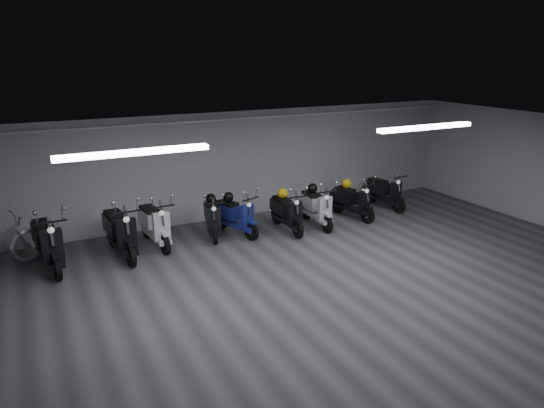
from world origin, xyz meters
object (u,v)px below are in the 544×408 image
scooter_4 (235,210)px  scooter_7 (352,196)px  helmet_0 (347,184)px  scooter_3 (212,212)px  scooter_0 (47,235)px  scooter_5 (287,206)px  helmet_2 (283,193)px  helmet_1 (211,199)px  scooter_8 (385,187)px  scooter_2 (154,218)px  helmet_3 (228,197)px  scooter_1 (120,224)px  helmet_4 (313,188)px  scooter_6 (317,201)px

scooter_4 → scooter_7: (3.24, -0.23, -0.00)m
scooter_4 → scooter_7: size_ratio=1.00×
helmet_0 → scooter_3: bearing=177.5°
scooter_3 → scooter_4: scooter_4 is taller
scooter_0 → scooter_5: scooter_0 is taller
helmet_2 → helmet_1: bearing=164.8°
scooter_8 → scooter_2: bearing=173.4°
scooter_0 → helmet_3: 4.09m
scooter_1 → scooter_7: scooter_1 is taller
scooter_4 → helmet_0: scooter_4 is taller
scooter_0 → scooter_4: 4.15m
scooter_1 → helmet_1: bearing=7.4°
helmet_0 → scooter_8: bearing=4.1°
scooter_1 → scooter_7: size_ratio=1.17×
helmet_4 → scooter_5: bearing=-164.3°
helmet_2 → helmet_4: bearing=0.6°
scooter_5 → helmet_3: 1.45m
scooter_3 → helmet_2: 1.81m
scooter_0 → scooter_8: bearing=-5.8°
helmet_2 → scooter_1: bearing=-179.3°
helmet_0 → scooter_1: bearing=-178.7°
scooter_1 → scooter_4: bearing=-2.5°
scooter_5 → scooter_2: bearing=172.5°
scooter_2 → helmet_1: 1.47m
scooter_6 → scooter_1: bearing=-178.5°
scooter_0 → scooter_7: size_ratio=1.18×
scooter_1 → helmet_0: bearing=-4.2°
scooter_3 → helmet_4: bearing=9.3°
helmet_4 → helmet_3: bearing=172.1°
scooter_4 → helmet_1: scooter_4 is taller
helmet_4 → scooter_7: bearing=-7.5°
scooter_5 → scooter_8: same height
scooter_5 → helmet_3: size_ratio=6.71×
scooter_5 → scooter_1: bearing=178.2°
scooter_3 → helmet_4: scooter_3 is taller
scooter_1 → helmet_1: scooter_1 is taller
scooter_2 → helmet_2: scooter_2 is taller
helmet_2 → helmet_4: (0.86, 0.01, 0.02)m
scooter_4 → helmet_0: bearing=-19.4°
helmet_3 → helmet_1: bearing=158.7°
scooter_5 → scooter_6: size_ratio=0.98×
scooter_6 → scooter_7: scooter_6 is taller
scooter_6 → helmet_3: 2.24m
scooter_0 → scooter_4: (4.15, 0.15, -0.11)m
scooter_3 → scooter_5: (1.76, -0.48, 0.03)m
helmet_3 → helmet_4: (2.18, -0.30, 0.02)m
scooter_4 → helmet_4: bearing=-21.6°
scooter_6 → helmet_0: 1.19m
helmet_0 → helmet_4: helmet_4 is taller
scooter_6 → helmet_4: scooter_6 is taller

